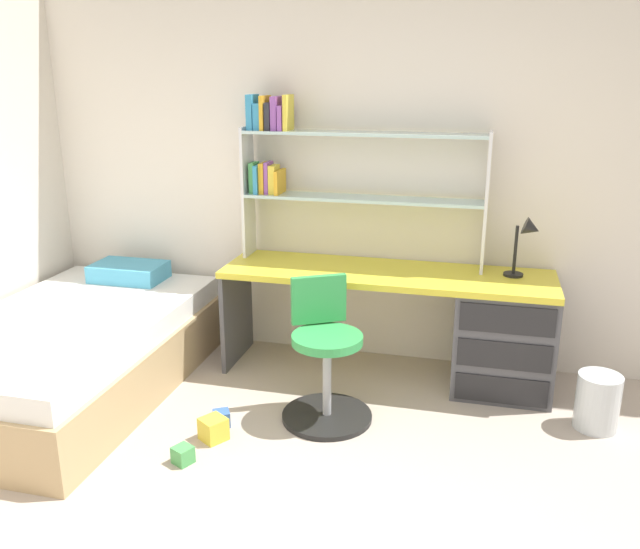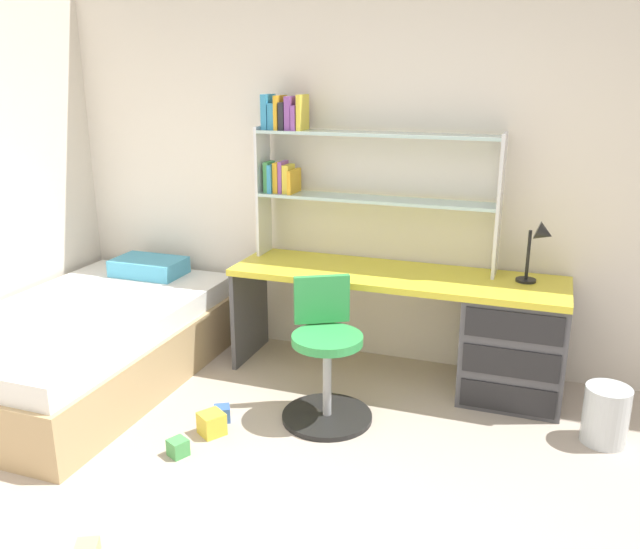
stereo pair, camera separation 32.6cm
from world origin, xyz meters
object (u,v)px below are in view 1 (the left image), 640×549
toy_block_blue_2 (222,418)px  waste_bin (598,402)px  desk_lamp (527,238)px  bed_platform (72,353)px  toy_block_green_3 (183,455)px  swivel_chair (326,365)px  bookshelf_hutch (326,164)px  desk (472,326)px  toy_block_yellow_1 (213,429)px

toy_block_blue_2 → waste_bin: bearing=13.6°
desk_lamp → bed_platform: size_ratio=0.19×
waste_bin → toy_block_blue_2: size_ratio=3.61×
toy_block_blue_2 → toy_block_green_3: bearing=-97.0°
swivel_chair → toy_block_blue_2: bearing=-155.4°
bookshelf_hutch → bed_platform: bookshelf_hutch is taller
desk → bed_platform: 2.50m
toy_block_yellow_1 → toy_block_blue_2: 0.15m
desk → waste_bin: (0.71, -0.39, -0.24)m
bookshelf_hutch → toy_block_blue_2: 1.72m
waste_bin → toy_block_green_3: 2.28m
bookshelf_hutch → toy_block_green_3: bookshelf_hutch is taller
bed_platform → waste_bin: size_ratio=6.25×
desk_lamp → bookshelf_hutch: bearing=174.8°
desk_lamp → bed_platform: bearing=-164.3°
desk_lamp → toy_block_yellow_1: size_ratio=3.04×
bed_platform → toy_block_green_3: (1.02, -0.59, -0.20)m
toy_block_yellow_1 → toy_block_blue_2: toy_block_yellow_1 is taller
toy_block_yellow_1 → toy_block_green_3: 0.26m
swivel_chair → bed_platform: 1.61m
desk → desk_lamp: desk_lamp is taller
desk → toy_block_blue_2: 1.64m
desk → bookshelf_hutch: bearing=169.8°
swivel_chair → toy_block_blue_2: 0.66m
bed_platform → waste_bin: (3.11, 0.30, -0.09)m
desk → bed_platform: bearing=-163.9°
toy_block_yellow_1 → waste_bin: bearing=17.6°
toy_block_green_3 → desk: bearing=42.9°
desk_lamp → desk: bearing=-167.6°
swivel_chair → toy_block_blue_2: (-0.54, -0.25, -0.28)m
desk_lamp → bed_platform: desk_lamp is taller
toy_block_blue_2 → toy_block_yellow_1: bearing=-84.5°
bookshelf_hutch → waste_bin: bookshelf_hutch is taller
toy_block_green_3 → bed_platform: bearing=149.8°
desk → swivel_chair: (-0.79, -0.64, -0.07)m
desk → waste_bin: size_ratio=6.49×
toy_block_yellow_1 → bookshelf_hutch: bearing=74.7°
bookshelf_hutch → waste_bin: size_ratio=4.92×
desk_lamp → waste_bin: desk_lamp is taller
toy_block_blue_2 → toy_block_green_3: 0.40m
bookshelf_hutch → desk_lamp: (1.27, -0.12, -0.39)m
desk → desk_lamp: bearing=12.4°
desk_lamp → toy_block_green_3: 2.33m
desk_lamp → waste_bin: bearing=-46.7°
toy_block_blue_2 → toy_block_green_3: size_ratio=0.98×
swivel_chair → bed_platform: (-1.61, -0.05, -0.07)m
swivel_chair → toy_block_yellow_1: swivel_chair is taller
bed_platform → toy_block_blue_2: size_ratio=22.52×
waste_bin → toy_block_green_3: (-2.09, -0.89, -0.12)m
swivel_chair → desk: bearing=38.9°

